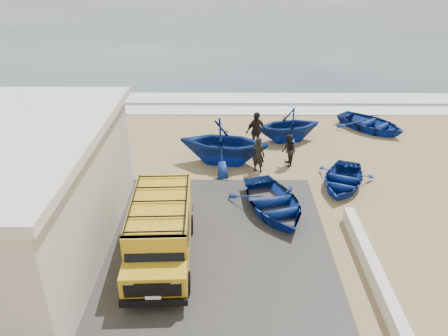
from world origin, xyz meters
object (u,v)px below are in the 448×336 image
object	(u,v)px
boat_far_left	(288,125)
boat_far_right	(371,123)
van	(161,229)
fisherman_front	(258,155)
boat_near_right	(343,179)
boat_mid_left	(224,142)
fisherman_middle	(288,151)
boat_near_left	(273,203)
fisherman_back	(256,131)
parapet	(371,267)

from	to	relation	value
boat_far_left	boat_far_right	distance (m)	5.06
van	fisherman_front	world-z (taller)	van
boat_near_right	boat_far_right	xyz separation A→B (m)	(3.05, 6.40, 0.05)
boat_near_right	boat_far_right	distance (m)	7.09
boat_mid_left	boat_far_left	world-z (taller)	boat_mid_left
boat_far_right	fisherman_middle	world-z (taller)	fisherman_middle
boat_near_left	fisherman_middle	world-z (taller)	fisherman_middle
fisherman_back	fisherman_middle	bearing A→B (deg)	-85.52
boat_near_left	boat_far_right	distance (m)	10.42
parapet	fisherman_middle	world-z (taller)	fisherman_middle
boat_far_left	boat_near_right	bearing A→B (deg)	5.01
fisherman_middle	fisherman_front	bearing A→B (deg)	-72.03
parapet	boat_near_left	world-z (taller)	boat_near_left
boat_far_right	fisherman_middle	xyz separation A→B (m)	(-5.13, -4.41, 0.37)
van	boat_far_left	bearing A→B (deg)	58.73
van	fisherman_front	distance (m)	7.10
boat_mid_left	van	bearing A→B (deg)	173.42
parapet	fisherman_middle	bearing A→B (deg)	102.67
boat_near_left	boat_mid_left	distance (m)	4.68
van	boat_far_right	world-z (taller)	van
boat_near_right	fisherman_middle	bearing A→B (deg)	158.53
van	boat_mid_left	world-z (taller)	boat_mid_left
van	fisherman_back	xyz separation A→B (m)	(3.53, 8.57, -0.12)
van	boat_near_right	size ratio (longest dim) A/B	1.43
boat_near_right	boat_far_left	size ratio (longest dim) A/B	0.99
boat_far_left	fisherman_front	xyz separation A→B (m)	(-1.75, -3.47, -0.06)
boat_near_right	fisherman_middle	world-z (taller)	fisherman_middle
fisherman_front	fisherman_back	size ratio (longest dim) A/B	0.85
boat_mid_left	boat_far_right	distance (m)	9.14
boat_mid_left	fisherman_middle	world-z (taller)	boat_mid_left
parapet	boat_mid_left	size ratio (longest dim) A/B	1.45
parapet	boat_mid_left	xyz separation A→B (m)	(-4.67, 7.75, 0.81)
boat_near_right	fisherman_middle	distance (m)	2.90
boat_mid_left	fisherman_back	xyz separation A→B (m)	(1.57, 1.58, -0.10)
boat_near_right	fisherman_back	size ratio (longest dim) A/B	1.72
van	boat_mid_left	distance (m)	7.26
boat_near_right	boat_far_right	world-z (taller)	boat_far_right
boat_far_left	fisherman_back	distance (m)	2.04
boat_far_right	boat_far_left	bearing A→B (deg)	155.15
boat_near_right	boat_near_left	bearing A→B (deg)	-125.22
boat_near_left	boat_mid_left	size ratio (longest dim) A/B	0.96
parapet	boat_near_left	distance (m)	4.48
boat_near_left	fisherman_back	xyz separation A→B (m)	(-0.35, 5.79, 0.57)
parapet	boat_far_right	distance (m)	12.41
boat_far_right	fisherman_middle	size ratio (longest dim) A/B	2.50
boat_mid_left	fisherman_front	distance (m)	1.78
boat_near_right	boat_far_right	bearing A→B (deg)	86.76
boat_far_right	boat_mid_left	bearing A→B (deg)	164.69
parapet	van	size ratio (longest dim) A/B	1.24
boat_near_left	boat_mid_left	xyz separation A→B (m)	(-1.92, 4.21, 0.68)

